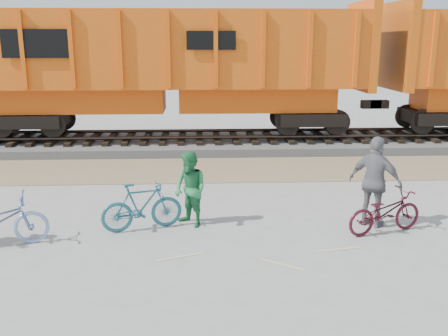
{
  "coord_description": "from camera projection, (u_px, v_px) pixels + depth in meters",
  "views": [
    {
      "loc": [
        -0.6,
        -9.23,
        3.82
      ],
      "look_at": [
        -0.09,
        1.5,
        1.08
      ],
      "focal_mm": 40.0,
      "sensor_mm": 36.0,
      "label": 1
    }
  ],
  "objects": [
    {
      "name": "person_man",
      "position": [
        190.0,
        189.0,
        10.47
      ],
      "size": [
        0.97,
        0.98,
        1.6
      ],
      "primitive_type": "imported",
      "rotation": [
        0.0,
        0.0,
        -0.84
      ],
      "color": "#277E46",
      "rests_on": "ground"
    },
    {
      "name": "bicycle_maroon",
      "position": [
        385.0,
        212.0,
        10.14
      ],
      "size": [
        1.81,
        1.09,
        0.9
      ],
      "primitive_type": "imported",
      "rotation": [
        0.0,
        0.0,
        1.89
      ],
      "color": "#46111D",
      "rests_on": "ground"
    },
    {
      "name": "track",
      "position": [
        217.0,
        134.0,
        18.5
      ],
      "size": [
        120.0,
        2.6,
        0.24
      ],
      "color": "black",
      "rests_on": "ballast_bed"
    },
    {
      "name": "ground",
      "position": [
        232.0,
        239.0,
        9.91
      ],
      "size": [
        120.0,
        120.0,
        0.0
      ],
      "primitive_type": "plane",
      "color": "#9E9E99",
      "rests_on": "ground"
    },
    {
      "name": "person_woman",
      "position": [
        375.0,
        182.0,
        10.4
      ],
      "size": [
        1.16,
        1.1,
        1.93
      ],
      "primitive_type": "imported",
      "rotation": [
        0.0,
        0.0,
        2.43
      ],
      "color": "slate",
      "rests_on": "ground"
    },
    {
      "name": "bicycle_teal",
      "position": [
        142.0,
        206.0,
        10.3
      ],
      "size": [
        1.75,
        0.96,
        1.01
      ],
      "primitive_type": "imported",
      "rotation": [
        0.0,
        0.0,
        1.88
      ],
      "color": "#1E5D70",
      "rests_on": "ground"
    },
    {
      "name": "gravel_strip",
      "position": [
        221.0,
        170.0,
        15.23
      ],
      "size": [
        120.0,
        3.0,
        0.02
      ],
      "primitive_type": "cube",
      "color": "#94795C",
      "rests_on": "ground"
    },
    {
      "name": "hopper_car_center",
      "position": [
        171.0,
        64.0,
        17.8
      ],
      "size": [
        14.0,
        3.13,
        4.65
      ],
      "color": "black",
      "rests_on": "track"
    },
    {
      "name": "ballast_bed",
      "position": [
        217.0,
        142.0,
        18.58
      ],
      "size": [
        120.0,
        4.0,
        0.3
      ],
      "primitive_type": "cube",
      "color": "slate",
      "rests_on": "ground"
    }
  ]
}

